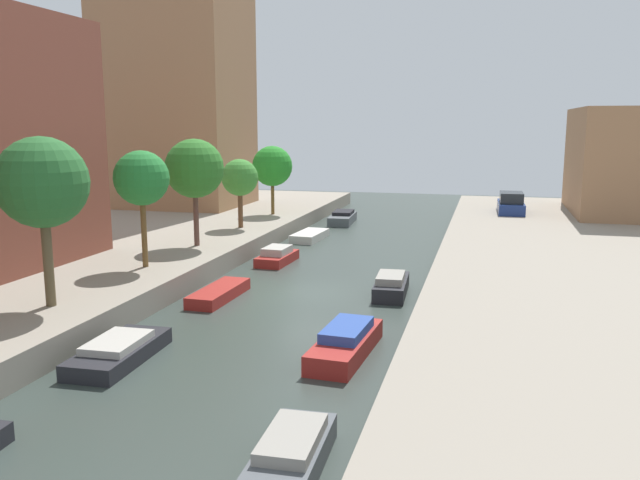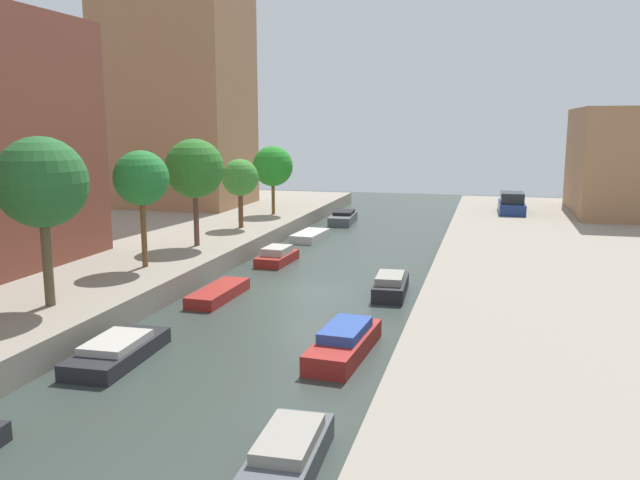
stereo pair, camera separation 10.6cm
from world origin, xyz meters
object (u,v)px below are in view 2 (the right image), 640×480
at_px(moored_boat_right_2, 344,343).
at_px(apartment_tower_far, 176,56).
at_px(street_tree_3, 194,169).
at_px(moored_boat_left_5, 343,218).
at_px(street_tree_2, 141,179).
at_px(moored_boat_left_2, 218,293).
at_px(street_tree_1, 41,183).
at_px(moored_boat_right_3, 391,285).
at_px(moored_boat_left_4, 310,236).
at_px(moored_boat_right_1, 286,459).
at_px(street_tree_4, 240,178).
at_px(street_tree_5, 273,166).
at_px(moored_boat_left_1, 118,351).
at_px(parked_car, 512,204).
at_px(moored_boat_left_3, 277,256).

bearing_deg(moored_boat_right_2, apartment_tower_far, 125.45).
height_order(street_tree_3, moored_boat_left_5, street_tree_3).
xyz_separation_m(street_tree_2, moored_boat_left_2, (3.81, -0.78, -4.64)).
bearing_deg(street_tree_1, moored_boat_right_3, 37.44).
height_order(apartment_tower_far, moored_boat_left_4, apartment_tower_far).
bearing_deg(moored_boat_left_2, moored_boat_left_5, 88.96).
relative_size(street_tree_1, moored_boat_right_1, 1.50).
distance_m(street_tree_1, street_tree_3, 11.71).
distance_m(street_tree_4, moored_boat_left_4, 5.78).
bearing_deg(street_tree_5, moored_boat_left_1, -81.81).
xyz_separation_m(street_tree_2, moored_boat_right_1, (10.77, -13.29, -4.52)).
bearing_deg(moored_boat_left_5, parked_car, 6.53).
height_order(street_tree_3, street_tree_4, street_tree_3).
xyz_separation_m(street_tree_2, moored_boat_left_5, (4.20, 21.09, -4.50)).
bearing_deg(moored_boat_left_2, moored_boat_right_2, -38.42).
height_order(street_tree_2, street_tree_3, street_tree_3).
bearing_deg(street_tree_4, moored_boat_right_1, -66.45).
relative_size(parked_car, moored_boat_left_5, 1.04).
bearing_deg(parked_car, street_tree_3, -133.14).
relative_size(street_tree_3, moored_boat_right_1, 1.41).
height_order(street_tree_4, moored_boat_left_3, street_tree_4).
relative_size(street_tree_1, moored_boat_left_4, 1.59).
height_order(street_tree_2, street_tree_5, street_tree_2).
distance_m(street_tree_4, moored_boat_left_2, 13.33).
bearing_deg(moored_boat_right_3, moored_boat_left_3, 144.39).
bearing_deg(moored_boat_left_2, moored_boat_right_1, -60.89).
distance_m(street_tree_1, street_tree_2, 6.47).
height_order(parked_car, moored_boat_left_2, parked_car).
relative_size(parked_car, moored_boat_left_4, 1.20).
xyz_separation_m(street_tree_5, moored_boat_left_5, (4.20, 3.57, -3.95)).
xyz_separation_m(moored_boat_left_4, moored_boat_right_1, (7.04, -27.02, 0.11)).
xyz_separation_m(parked_car, moored_boat_left_2, (-12.32, -23.24, -1.37)).
bearing_deg(moored_boat_right_1, moored_boat_left_4, 104.61).
bearing_deg(moored_boat_left_1, parked_car, 68.01).
distance_m(moored_boat_left_1, moored_boat_left_4, 22.01).
bearing_deg(moored_boat_right_2, moored_boat_left_4, 108.64).
xyz_separation_m(parked_car, moored_boat_left_3, (-12.19, -15.89, -1.25)).
relative_size(moored_boat_left_4, moored_boat_right_2, 0.83).
bearing_deg(street_tree_1, street_tree_4, 90.00).
distance_m(street_tree_5, moored_boat_left_2, 19.13).
distance_m(street_tree_5, moored_boat_left_5, 6.78).
bearing_deg(moored_boat_left_1, moored_boat_left_5, 89.05).
bearing_deg(parked_car, street_tree_2, -125.68).
distance_m(street_tree_2, moored_boat_right_1, 17.70).
xyz_separation_m(moored_boat_left_2, moored_boat_left_4, (-0.08, 14.51, 0.00)).
relative_size(moored_boat_left_3, moored_boat_left_5, 0.75).
height_order(street_tree_1, moored_boat_right_2, street_tree_1).
relative_size(apartment_tower_far, moored_boat_left_5, 5.27).
relative_size(street_tree_4, moored_boat_right_3, 1.14).
bearing_deg(street_tree_4, street_tree_5, 90.00).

